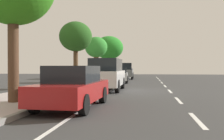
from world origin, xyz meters
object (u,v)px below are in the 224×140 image
object	(u,v)px
parked_sedan_red_far	(73,87)
street_tree_far_end	(76,37)
parked_suv_white_mid	(106,74)
street_tree_near_cyclist	(109,48)
parked_sedan_silver_second	(118,75)
parked_pickup_grey_nearest	(125,72)
cyclist_with_backpack	(94,73)
bicycle_at_curb	(96,84)
street_tree_mid_block	(96,48)
pedestrian_on_phone	(89,70)

from	to	relation	value
parked_sedan_red_far	street_tree_far_end	bearing A→B (deg)	-74.59
parked_suv_white_mid	street_tree_near_cyclist	xyz separation A→B (m)	(2.45, -17.17, 2.96)
parked_sedan_silver_second	parked_pickup_grey_nearest	bearing A→B (deg)	-90.01
cyclist_with_backpack	street_tree_far_end	xyz separation A→B (m)	(1.53, -1.03, 2.51)
parked_sedan_silver_second	parked_sedan_red_far	size ratio (longest dim) A/B	1.01
parked_suv_white_mid	bicycle_at_curb	world-z (taller)	parked_suv_white_mid
parked_pickup_grey_nearest	parked_sedan_red_far	world-z (taller)	parked_pickup_grey_nearest
bicycle_at_curb	cyclist_with_backpack	size ratio (longest dim) A/B	0.99
bicycle_at_curb	street_tree_far_end	xyz separation A→B (m)	(1.76, -1.48, 3.20)
cyclist_with_backpack	street_tree_far_end	distance (m)	3.11
street_tree_mid_block	parked_sedan_silver_second	bearing A→B (deg)	158.32
street_tree_far_end	parked_pickup_grey_nearest	bearing A→B (deg)	-99.44
bicycle_at_curb	street_tree_near_cyclist	size ratio (longest dim) A/B	0.32
parked_sedan_silver_second	bicycle_at_curb	distance (m)	7.86
bicycle_at_curb	street_tree_near_cyclist	bearing A→B (deg)	-84.12
parked_sedan_silver_second	street_tree_far_end	distance (m)	7.32
street_tree_near_cyclist	parked_sedan_red_far	bearing A→B (deg)	95.52
bicycle_at_curb	pedestrian_on_phone	world-z (taller)	pedestrian_on_phone
street_tree_near_cyclist	pedestrian_on_phone	xyz separation A→B (m)	(0.83, 7.80, -2.85)
parked_suv_white_mid	pedestrian_on_phone	distance (m)	9.93
parked_suv_white_mid	street_tree_near_cyclist	bearing A→B (deg)	-81.88
bicycle_at_curb	street_tree_near_cyclist	world-z (taller)	street_tree_near_cyclist
parked_sedan_red_far	bicycle_at_curb	size ratio (longest dim) A/B	2.58
parked_sedan_silver_second	parked_sedan_red_far	distance (m)	14.76
parked_pickup_grey_nearest	parked_suv_white_mid	bearing A→B (deg)	90.62
bicycle_at_curb	pedestrian_on_phone	bearing A→B (deg)	-74.42
street_tree_near_cyclist	street_tree_mid_block	size ratio (longest dim) A/B	1.25
parked_pickup_grey_nearest	cyclist_with_backpack	world-z (taller)	parked_pickup_grey_nearest
parked_sedan_red_far	street_tree_far_end	world-z (taller)	street_tree_far_end
parked_pickup_grey_nearest	parked_suv_white_mid	xyz separation A→B (m)	(-0.16, 15.33, 0.13)
parked_pickup_grey_nearest	bicycle_at_curb	world-z (taller)	parked_pickup_grey_nearest
street_tree_near_cyclist	street_tree_mid_block	world-z (taller)	street_tree_near_cyclist
parked_sedan_silver_second	pedestrian_on_phone	distance (m)	3.45
street_tree_far_end	pedestrian_on_phone	distance (m)	8.20
parked_suv_white_mid	cyclist_with_backpack	world-z (taller)	parked_suv_white_mid
cyclist_with_backpack	street_tree_near_cyclist	xyz separation A→B (m)	(1.53, -16.62, 2.93)
street_tree_near_cyclist	pedestrian_on_phone	size ratio (longest dim) A/B	3.12
street_tree_near_cyclist	cyclist_with_backpack	bearing A→B (deg)	95.27
street_tree_mid_block	pedestrian_on_phone	world-z (taller)	street_tree_mid_block
parked_suv_white_mid	pedestrian_on_phone	size ratio (longest dim) A/B	2.75
cyclist_with_backpack	parked_sedan_red_far	bearing A→B (deg)	96.08
parked_pickup_grey_nearest	bicycle_at_curb	size ratio (longest dim) A/B	3.09
street_tree_far_end	parked_suv_white_mid	bearing A→B (deg)	147.11
parked_sedan_red_far	bicycle_at_curb	distance (m)	6.96
parked_sedan_red_far	street_tree_near_cyclist	bearing A→B (deg)	-84.48
pedestrian_on_phone	parked_suv_white_mid	bearing A→B (deg)	109.27
parked_sedan_silver_second	parked_sedan_red_far	world-z (taller)	same
parked_pickup_grey_nearest	street_tree_near_cyclist	world-z (taller)	street_tree_near_cyclist
parked_sedan_red_far	street_tree_near_cyclist	distance (m)	24.32
pedestrian_on_phone	parked_pickup_grey_nearest	bearing A→B (deg)	-117.61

